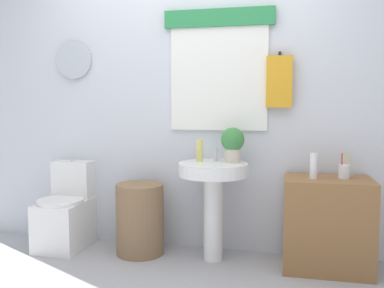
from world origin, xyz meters
name	(u,v)px	position (x,y,z in m)	size (l,w,h in m)	color
back_wall	(192,94)	(0.00, 1.15, 1.31)	(4.40, 0.18, 2.60)	silver
toilet	(66,214)	(-1.04, 0.88, 0.28)	(0.38, 0.51, 0.74)	white
laundry_hamper	(140,219)	(-0.37, 0.85, 0.29)	(0.39, 0.39, 0.58)	#846647
pedestal_sink	(213,186)	(0.24, 0.85, 0.59)	(0.54, 0.54, 0.77)	white
faucet	(216,155)	(0.24, 0.97, 0.82)	(0.03, 0.03, 0.10)	silver
wooden_cabinet	(327,224)	(1.09, 0.85, 0.34)	(0.63, 0.44, 0.68)	olive
soap_bottle	(199,151)	(0.12, 0.90, 0.85)	(0.05, 0.05, 0.17)	#DBD166
potted_plant	(233,143)	(0.38, 0.91, 0.92)	(0.18, 0.18, 0.27)	beige
lotion_bottle	(314,166)	(0.98, 0.81, 0.77)	(0.05, 0.05, 0.19)	white
toothbrush_cup	(344,171)	(1.20, 0.87, 0.73)	(0.08, 0.08, 0.19)	silver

